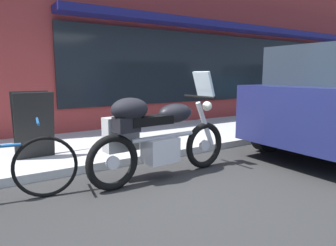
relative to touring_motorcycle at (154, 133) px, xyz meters
The scene contains 4 objects.
ground_plane 0.78m from the touring_motorcycle, 73.24° to the right, with size 80.00×80.00×0.00m, color #2A2A2A.
storefront_building 8.63m from the touring_motorcycle, 24.60° to the left, with size 22.68×0.90×6.61m.
touring_motorcycle is the anchor object (origin of this frame).
sandwich_board_sign 1.95m from the touring_motorcycle, 128.19° to the left, with size 0.55×0.42×1.00m.
Camera 1 is at (-2.10, -2.91, 1.38)m, focal length 32.68 mm.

